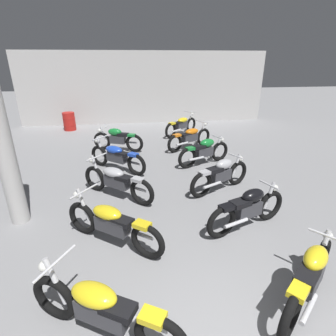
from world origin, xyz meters
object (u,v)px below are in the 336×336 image
at_px(motorcycle_left_row_4, 118,139).
at_px(motorcycle_right_row_2, 221,174).
at_px(support_pillar, 4,149).
at_px(motorcycle_right_row_1, 248,208).
at_px(motorcycle_right_row_3, 204,151).
at_px(motorcycle_right_row_0, 310,276).
at_px(motorcycle_left_row_2, 117,181).
at_px(motorcycle_right_row_4, 190,137).
at_px(motorcycle_right_row_5, 181,125).
at_px(motorcycle_left_row_3, 117,156).
at_px(motorcycle_left_row_1, 112,223).
at_px(motorcycle_left_row_0, 102,309).
at_px(oil_drum, 69,121).

relative_size(motorcycle_left_row_4, motorcycle_right_row_2, 1.03).
bearing_deg(support_pillar, motorcycle_right_row_1, -11.47).
bearing_deg(motorcycle_right_row_3, motorcycle_right_row_0, -90.26).
bearing_deg(motorcycle_left_row_2, motorcycle_right_row_4, 53.39).
xyz_separation_m(motorcycle_left_row_2, motorcycle_right_row_1, (2.63, -1.70, 0.01)).
height_order(motorcycle_left_row_4, motorcycle_right_row_0, same).
xyz_separation_m(motorcycle_left_row_4, motorcycle_right_row_3, (2.81, -1.84, 0.00)).
xyz_separation_m(motorcycle_left_row_4, motorcycle_right_row_5, (2.78, 1.89, -0.01)).
height_order(motorcycle_right_row_1, motorcycle_right_row_3, same).
relative_size(support_pillar, motorcycle_right_row_5, 1.88).
height_order(motorcycle_left_row_3, motorcycle_right_row_0, motorcycle_left_row_3).
bearing_deg(motorcycle_right_row_0, motorcycle_right_row_1, 92.45).
distance_m(motorcycle_left_row_4, motorcycle_right_row_1, 6.03).
distance_m(motorcycle_right_row_0, motorcycle_right_row_4, 7.07).
bearing_deg(motorcycle_right_row_2, motorcycle_right_row_3, 87.16).
distance_m(motorcycle_right_row_0, motorcycle_right_row_2, 3.50).
relative_size(motorcycle_left_row_1, motorcycle_right_row_4, 0.94).
bearing_deg(motorcycle_left_row_2, motorcycle_right_row_3, 34.11).
bearing_deg(motorcycle_right_row_4, motorcycle_left_row_0, -110.61).
xyz_separation_m(motorcycle_left_row_2, motorcycle_left_row_4, (-0.08, 3.69, 0.01)).
height_order(support_pillar, motorcycle_right_row_2, support_pillar).
height_order(support_pillar, motorcycle_left_row_1, support_pillar).
relative_size(motorcycle_left_row_3, motorcycle_right_row_5, 1.01).
xyz_separation_m(support_pillar, motorcycle_left_row_3, (1.96, 2.52, -1.15)).
distance_m(support_pillar, motorcycle_right_row_1, 4.87).
bearing_deg(motorcycle_right_row_5, motorcycle_right_row_3, -89.63).
xyz_separation_m(motorcycle_left_row_3, motorcycle_right_row_5, (2.76, 3.82, 0.00)).
xyz_separation_m(motorcycle_left_row_0, motorcycle_right_row_3, (2.79, 5.47, 0.01)).
distance_m(motorcycle_left_row_1, motorcycle_right_row_3, 4.60).
height_order(motorcycle_right_row_5, oil_drum, motorcycle_right_row_5).
bearing_deg(motorcycle_right_row_3, motorcycle_right_row_2, -92.84).
bearing_deg(motorcycle_left_row_1, motorcycle_left_row_0, -90.99).
bearing_deg(motorcycle_right_row_4, motorcycle_right_row_2, -90.11).
relative_size(motorcycle_right_row_0, motorcycle_right_row_1, 0.85).
height_order(motorcycle_left_row_3, motorcycle_right_row_2, motorcycle_left_row_3).
bearing_deg(motorcycle_left_row_0, motorcycle_right_row_3, 63.01).
xyz_separation_m(support_pillar, motorcycle_right_row_1, (4.64, -0.94, -1.14)).
height_order(motorcycle_left_row_3, motorcycle_right_row_5, same).
xyz_separation_m(motorcycle_left_row_4, motorcycle_right_row_2, (2.71, -3.70, 0.00)).
height_order(motorcycle_left_row_2, motorcycle_right_row_2, motorcycle_left_row_2).
distance_m(motorcycle_left_row_1, motorcycle_left_row_2, 1.83).
xyz_separation_m(motorcycle_left_row_2, motorcycle_right_row_2, (2.64, -0.02, 0.01)).
bearing_deg(motorcycle_right_row_5, support_pillar, -126.66).
bearing_deg(motorcycle_right_row_1, oil_drum, 119.77).
xyz_separation_m(motorcycle_left_row_2, oil_drum, (-2.46, 7.20, -0.03)).
relative_size(motorcycle_left_row_0, motorcycle_left_row_1, 1.08).
bearing_deg(motorcycle_right_row_1, motorcycle_left_row_3, 127.76).
bearing_deg(motorcycle_right_row_4, motorcycle_left_row_3, -146.33).
relative_size(motorcycle_right_row_1, motorcycle_right_row_5, 1.11).
xyz_separation_m(motorcycle_left_row_2, motorcycle_right_row_3, (2.73, 1.85, 0.01)).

